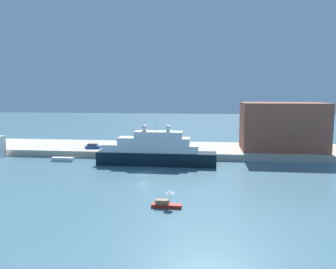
% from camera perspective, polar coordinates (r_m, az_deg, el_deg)
% --- Properties ---
extents(ground, '(400.00, 400.00, 0.00)m').
position_cam_1_polar(ground, '(71.95, -4.15, -6.76)').
color(ground, slate).
extents(quay_dock, '(110.00, 20.91, 1.70)m').
position_cam_1_polar(quay_dock, '(97.34, -1.24, -2.53)').
color(quay_dock, '#B7AD99').
rests_on(quay_dock, ground).
extents(large_yacht, '(28.45, 4.80, 11.23)m').
position_cam_1_polar(large_yacht, '(80.48, -2.25, -2.87)').
color(large_yacht, black).
rests_on(large_yacht, ground).
extents(small_motorboat, '(4.59, 1.45, 2.71)m').
position_cam_1_polar(small_motorboat, '(51.83, -0.31, -11.38)').
color(small_motorboat, '#B22319').
rests_on(small_motorboat, ground).
extents(work_barge, '(5.56, 1.44, 0.95)m').
position_cam_1_polar(work_barge, '(89.18, -17.40, -4.02)').
color(work_barge, silver).
rests_on(work_barge, ground).
extents(harbor_building, '(21.86, 13.08, 12.78)m').
position_cam_1_polar(harbor_building, '(96.44, 18.86, 1.33)').
color(harbor_building, '#93513D').
rests_on(harbor_building, quay_dock).
extents(parked_car, '(4.30, 1.63, 1.30)m').
position_cam_1_polar(parked_car, '(95.93, -12.58, -1.99)').
color(parked_car, '#1E4C99').
rests_on(parked_car, quay_dock).
extents(person_figure, '(0.36, 0.36, 1.81)m').
position_cam_1_polar(person_figure, '(95.38, -10.01, -1.81)').
color(person_figure, '#334C8C').
rests_on(person_figure, quay_dock).
extents(mooring_bollard, '(0.49, 0.49, 0.66)m').
position_cam_1_polar(mooring_bollard, '(87.53, 1.88, -2.86)').
color(mooring_bollard, black).
rests_on(mooring_bollard, quay_dock).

